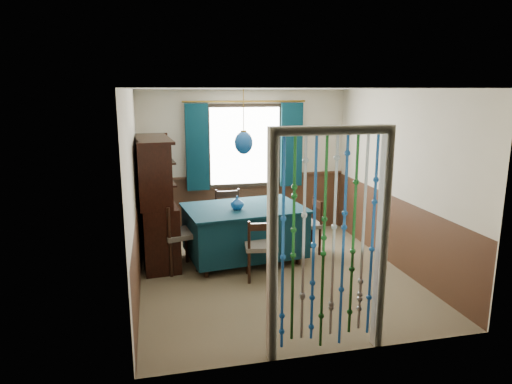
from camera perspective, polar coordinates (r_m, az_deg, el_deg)
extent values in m
plane|color=brown|center=(6.40, 2.20, -10.21)|extent=(4.00, 4.00, 0.00)
plane|color=silver|center=(5.90, 2.40, 12.77)|extent=(4.00, 4.00, 0.00)
plane|color=beige|center=(7.95, -1.47, 3.68)|extent=(3.60, 0.00, 3.60)
plane|color=beige|center=(4.19, 9.45, -4.65)|extent=(3.60, 0.00, 3.60)
plane|color=beige|center=(5.83, -15.04, -0.02)|extent=(0.00, 4.00, 4.00)
plane|color=beige|center=(6.72, 17.29, 1.47)|extent=(0.00, 4.00, 4.00)
plane|color=#442919|center=(8.08, -1.42, -1.59)|extent=(3.60, 0.00, 3.60)
plane|color=#442919|center=(4.48, 9.02, -13.80)|extent=(3.60, 0.00, 3.60)
plane|color=#442919|center=(6.04, -14.49, -6.98)|extent=(0.00, 4.00, 4.00)
plane|color=#442919|center=(6.89, 16.77, -4.66)|extent=(0.00, 4.00, 4.00)
cube|color=black|center=(7.86, -1.41, 5.79)|extent=(1.32, 0.12, 1.42)
cube|color=#0A2833|center=(6.76, -1.49, -4.87)|extent=(1.76, 1.31, 0.67)
cube|color=#0A2833|center=(6.66, -1.50, -2.01)|extent=(1.83, 1.38, 0.03)
cylinder|color=black|center=(6.32, -6.21, -9.89)|extent=(0.07, 0.07, 0.14)
cylinder|color=black|center=(6.75, 5.30, -8.37)|extent=(0.07, 0.07, 0.14)
cylinder|color=black|center=(7.10, -7.89, -7.39)|extent=(0.07, 0.07, 0.14)
cylinder|color=black|center=(7.48, 2.50, -6.21)|extent=(0.07, 0.07, 0.14)
cylinder|color=black|center=(6.03, -0.87, -9.47)|extent=(0.04, 0.04, 0.43)
cylinder|color=black|center=(6.06, 2.38, -9.35)|extent=(0.04, 0.04, 0.43)
cylinder|color=black|center=(6.33, -1.08, -8.38)|extent=(0.04, 0.04, 0.43)
cylinder|color=black|center=(6.36, 2.01, -8.28)|extent=(0.04, 0.04, 0.43)
cube|color=#5B5549|center=(6.11, 0.62, -6.73)|extent=(0.47, 0.45, 0.06)
cube|color=black|center=(5.85, 0.79, -4.37)|extent=(0.36, 0.09, 0.10)
cylinder|color=black|center=(5.88, -0.87, -5.66)|extent=(0.04, 0.04, 0.42)
cylinder|color=black|center=(5.91, 2.43, -5.57)|extent=(0.04, 0.04, 0.42)
cylinder|color=black|center=(7.65, -2.17, -4.54)|extent=(0.04, 0.04, 0.46)
cylinder|color=black|center=(7.58, -4.90, -4.72)|extent=(0.04, 0.04, 0.46)
cylinder|color=black|center=(7.32, -1.61, -5.32)|extent=(0.04, 0.04, 0.46)
cylinder|color=black|center=(7.26, -4.46, -5.52)|extent=(0.04, 0.04, 0.46)
cube|color=#5B5549|center=(7.38, -3.31, -3.10)|extent=(0.46, 0.44, 0.06)
cube|color=black|center=(7.47, -3.60, -0.25)|extent=(0.39, 0.05, 0.10)
cylinder|color=black|center=(7.54, -2.22, -1.23)|extent=(0.04, 0.04, 0.45)
cylinder|color=black|center=(7.47, -4.97, -1.39)|extent=(0.04, 0.04, 0.45)
cylinder|color=black|center=(6.69, -11.69, -7.19)|extent=(0.05, 0.05, 0.49)
cylinder|color=black|center=(6.33, -10.56, -8.29)|extent=(0.05, 0.05, 0.49)
cylinder|color=black|center=(6.81, -8.65, -6.73)|extent=(0.05, 0.05, 0.49)
cylinder|color=black|center=(6.45, -7.36, -7.77)|extent=(0.05, 0.05, 0.49)
cube|color=#5B5549|center=(6.48, -9.66, -5.17)|extent=(0.58, 0.59, 0.07)
cube|color=black|center=(6.32, -11.48, -2.30)|extent=(0.16, 0.41, 0.11)
cylinder|color=black|center=(6.54, -11.97, -3.20)|extent=(0.04, 0.04, 0.48)
cylinder|color=black|center=(6.17, -10.83, -4.09)|extent=(0.04, 0.04, 0.48)
cylinder|color=black|center=(7.09, 7.98, -6.17)|extent=(0.04, 0.04, 0.43)
cylinder|color=black|center=(7.39, 7.00, -5.36)|extent=(0.04, 0.04, 0.43)
cylinder|color=black|center=(6.98, 5.53, -6.40)|extent=(0.04, 0.04, 0.43)
cylinder|color=black|center=(7.29, 4.64, -5.57)|extent=(0.04, 0.04, 0.43)
cube|color=#5B5549|center=(7.11, 6.33, -4.02)|extent=(0.41, 0.43, 0.06)
cube|color=black|center=(7.09, 7.68, -1.48)|extent=(0.05, 0.36, 0.09)
cylinder|color=black|center=(6.97, 8.16, -2.87)|extent=(0.04, 0.04, 0.42)
cylinder|color=black|center=(7.28, 7.16, -2.19)|extent=(0.04, 0.04, 0.42)
cube|color=black|center=(6.93, -12.16, -4.68)|extent=(0.60, 1.43, 0.92)
cube|color=black|center=(6.06, -12.45, 1.76)|extent=(0.44, 0.08, 0.92)
cube|color=black|center=(7.38, -12.58, 3.66)|extent=(0.44, 0.08, 0.92)
cube|color=black|center=(6.66, -12.70, 6.51)|extent=(0.55, 1.43, 0.04)
cube|color=black|center=(6.72, -14.42, 2.71)|extent=(0.14, 1.38, 0.92)
cube|color=black|center=(6.74, -12.21, 1.68)|extent=(0.49, 1.35, 0.02)
cube|color=black|center=(6.69, -12.33, 4.22)|extent=(0.49, 1.35, 0.02)
cylinder|color=olive|center=(6.45, -1.57, 9.46)|extent=(0.01, 0.01, 0.74)
ellipsoid|color=navy|center=(6.48, -1.55, 6.17)|extent=(0.26, 0.26, 0.32)
cylinder|color=olive|center=(6.47, -1.56, 7.58)|extent=(0.08, 0.08, 0.03)
imported|color=navy|center=(6.50, -2.36, -1.41)|extent=(0.22, 0.22, 0.18)
imported|color=beige|center=(6.39, -12.00, 1.44)|extent=(0.25, 0.25, 0.05)
imported|color=beige|center=(7.03, -12.00, 0.29)|extent=(0.23, 0.23, 0.20)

